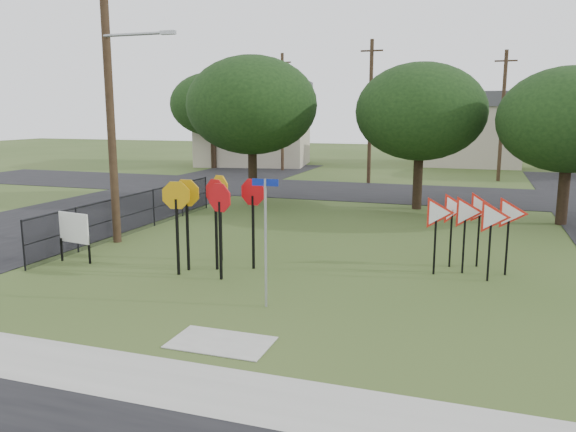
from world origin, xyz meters
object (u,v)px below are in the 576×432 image
(street_name_sign, at_px, (266,235))
(info_board, at_px, (74,230))
(yield_sign_cluster, at_px, (472,215))
(stop_sign_cluster, at_px, (212,203))

(street_name_sign, bearing_deg, info_board, 164.92)
(info_board, bearing_deg, street_name_sign, -15.08)
(street_name_sign, distance_m, yield_sign_cluster, 6.37)
(street_name_sign, relative_size, info_board, 1.97)
(yield_sign_cluster, bearing_deg, stop_sign_cluster, -163.30)
(street_name_sign, xyz_separation_m, yield_sign_cluster, (4.48, 4.53, -0.06))
(stop_sign_cluster, xyz_separation_m, info_board, (-4.38, -0.56, -0.95))
(street_name_sign, distance_m, info_board, 7.22)
(stop_sign_cluster, bearing_deg, info_board, -172.76)
(yield_sign_cluster, height_order, info_board, yield_sign_cluster)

